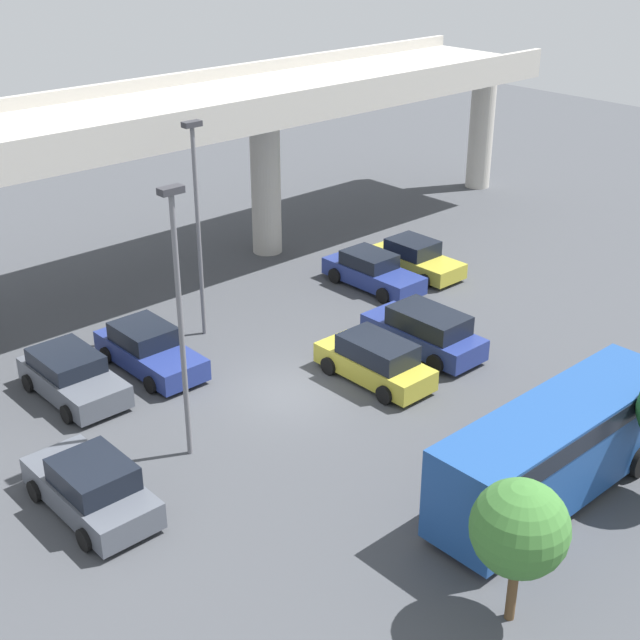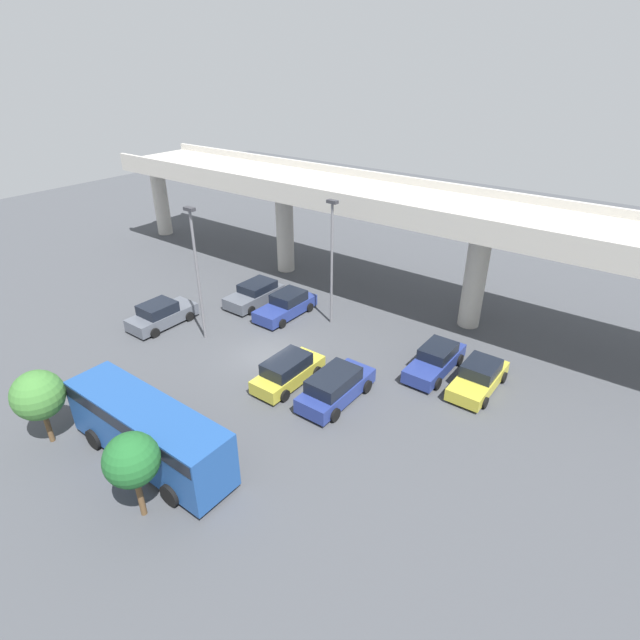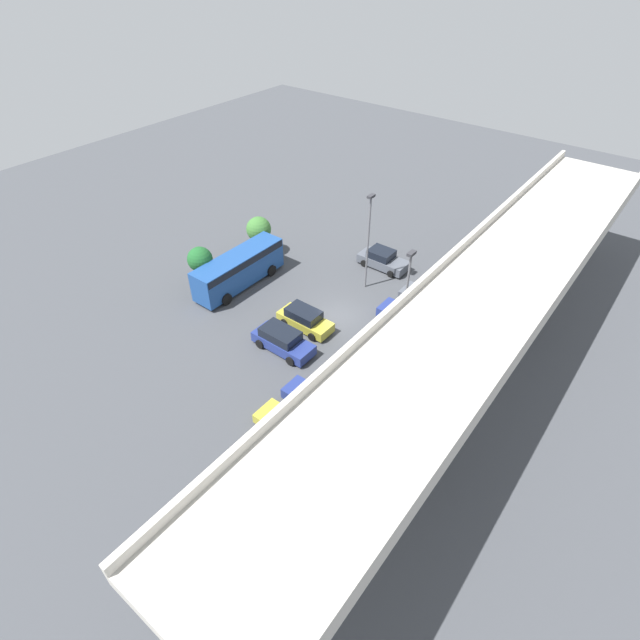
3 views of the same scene
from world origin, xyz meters
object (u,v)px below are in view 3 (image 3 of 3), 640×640
lamp_post_near_aisle (368,236)px  tree_front_left (259,229)px  parked_car_2 (410,316)px  tree_front_centre (200,259)px  parked_car_6 (290,426)px  parked_car_3 (305,319)px  lamp_post_mid_lot (406,296)px  parked_car_5 (318,401)px  shuttle_bus (239,267)px  parked_car_4 (282,340)px  parked_car_0 (383,260)px  parked_car_1 (429,298)px

lamp_post_near_aisle → tree_front_left: lamp_post_near_aisle is taller
parked_car_2 → tree_front_centre: (6.54, -16.39, 2.09)m
parked_car_2 → tree_front_left: size_ratio=1.27×
lamp_post_near_aisle → parked_car_6: bearing=18.2°
parked_car_3 → lamp_post_mid_lot: 8.53m
parked_car_5 → shuttle_bus: size_ratio=0.54×
parked_car_4 → tree_front_centre: 10.89m
parked_car_0 → lamp_post_mid_lot: bearing=-51.3°
shuttle_bus → parked_car_5: bearing=63.6°
parked_car_0 → parked_car_4: parked_car_4 is taller
parked_car_4 → parked_car_3: bearing=96.4°
parked_car_3 → parked_car_6: size_ratio=0.98×
shuttle_bus → tree_front_left: bearing=-156.0°
parked_car_6 → tree_front_centre: (-7.34, -16.10, 2.12)m
parked_car_4 → shuttle_bus: size_ratio=0.54×
tree_front_centre → parked_car_1: bearing=120.1°
parked_car_2 → lamp_post_mid_lot: (3.12, 0.98, 4.13)m
parked_car_0 → parked_car_6: parked_car_0 is taller
parked_car_4 → parked_car_5: size_ratio=1.00×
parked_car_3 → tree_front_left: size_ratio=1.18×
parked_car_2 → tree_front_centre: tree_front_centre is taller
parked_car_2 → parked_car_6: 13.88m
parked_car_3 → tree_front_left: 11.94m
parked_car_0 → parked_car_2: (5.71, 6.10, -0.03)m
parked_car_6 → tree_front_left: size_ratio=1.21×
parked_car_6 → tree_front_centre: tree_front_centre is taller
parked_car_6 → tree_front_left: bearing=-41.8°
parked_car_3 → parked_car_6: parked_car_3 is taller
tree_front_centre → parked_car_2: bearing=111.7°
parked_car_6 → tree_front_centre: 17.82m
lamp_post_mid_lot → parked_car_0: bearing=-141.3°
lamp_post_mid_lot → tree_front_left: 17.89m
parked_car_5 → tree_front_left: bearing=-36.0°
parked_car_6 → lamp_post_near_aisle: lamp_post_near_aisle is taller
lamp_post_mid_lot → parked_car_6: bearing=-6.8°
parked_car_6 → parked_car_2: bearing=-91.2°
parked_car_4 → lamp_post_mid_lot: size_ratio=0.57×
parked_car_2 → lamp_post_near_aisle: size_ratio=0.57×
parked_car_4 → lamp_post_mid_lot: lamp_post_mid_lot is taller
parked_car_0 → parked_car_5: bearing=-70.8°
parked_car_0 → parked_car_4: size_ratio=0.96×
parked_car_1 → tree_front_centre: size_ratio=1.15×
shuttle_bus → lamp_post_near_aisle: 11.27m
lamp_post_mid_lot → parked_car_1: bearing=-171.5°
parked_car_1 → tree_front_centre: tree_front_centre is taller
parked_car_0 → parked_car_3: parked_car_0 is taller
parked_car_5 → lamp_post_mid_lot: size_ratio=0.57×
parked_car_4 → parked_car_5: parked_car_4 is taller
parked_car_0 → lamp_post_mid_lot: size_ratio=0.55×
parked_car_0 → parked_car_2: parked_car_0 is taller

